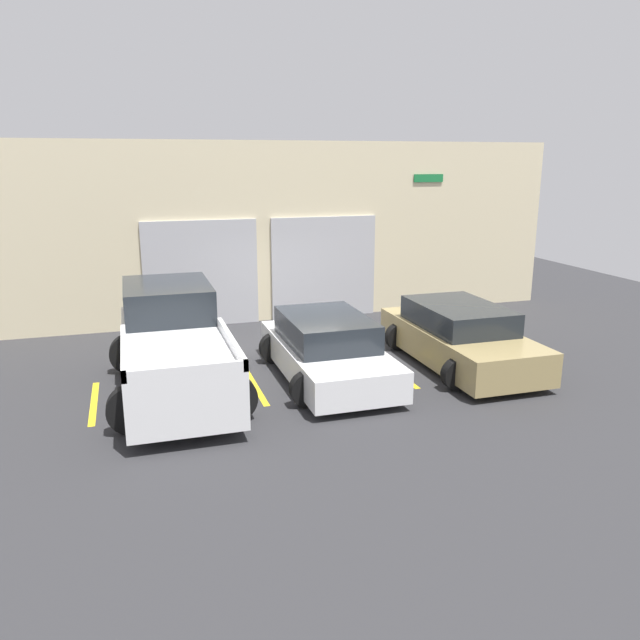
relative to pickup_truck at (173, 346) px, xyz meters
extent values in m
plane|color=#2D2D30|center=(2.99, 1.70, -0.88)|extent=(28.00, 28.00, 0.00)
cube|color=beige|center=(2.99, 5.00, 1.52)|extent=(16.71, 0.60, 4.80)
cube|color=#ADADB2|center=(1.10, 4.66, 0.52)|extent=(2.98, 0.08, 2.80)
cube|color=#ADADB2|center=(4.48, 4.66, 0.52)|extent=(2.98, 0.08, 2.80)
cube|color=#197238|center=(7.59, 4.67, 2.92)|extent=(0.90, 0.03, 0.22)
cube|color=white|center=(0.00, -0.29, -0.17)|extent=(1.85, 5.04, 0.96)
cube|color=#1E2328|center=(0.00, 1.10, 0.66)|extent=(1.70, 2.27, 0.69)
cube|color=white|center=(-0.89, -1.42, 0.40)|extent=(0.08, 2.77, 0.18)
cube|color=white|center=(0.89, -1.42, 0.40)|extent=(0.08, 2.77, 0.18)
cube|color=white|center=(0.00, -2.77, 0.40)|extent=(1.85, 0.08, 0.18)
cylinder|color=black|center=(-0.82, 1.28, -0.47)|extent=(0.82, 0.22, 0.82)
cylinder|color=black|center=(0.82, 1.28, -0.47)|extent=(0.82, 0.22, 0.82)
cylinder|color=black|center=(-0.82, -1.85, -0.47)|extent=(0.82, 0.22, 0.82)
cylinder|color=black|center=(0.82, -1.85, -0.47)|extent=(0.82, 0.22, 0.82)
cube|color=white|center=(2.99, -0.29, -0.43)|extent=(1.80, 4.24, 0.59)
cube|color=#1E2328|center=(2.99, -0.18, 0.13)|extent=(1.58, 2.33, 0.55)
cylinder|color=black|center=(2.20, 1.03, -0.55)|extent=(0.66, 0.22, 0.66)
cylinder|color=black|center=(3.78, 1.03, -0.55)|extent=(0.66, 0.22, 0.66)
cylinder|color=black|center=(2.20, -1.60, -0.55)|extent=(0.66, 0.22, 0.66)
cylinder|color=black|center=(3.78, -1.60, -0.55)|extent=(0.66, 0.22, 0.66)
cube|color=#9E8956|center=(5.98, -0.29, -0.40)|extent=(1.82, 4.41, 0.68)
cube|color=#1E2328|center=(5.98, -0.18, 0.19)|extent=(1.60, 2.42, 0.49)
cylinder|color=black|center=(5.18, 1.08, -0.56)|extent=(0.63, 0.22, 0.63)
cylinder|color=black|center=(6.78, 1.08, -0.56)|extent=(0.63, 0.22, 0.63)
cylinder|color=black|center=(5.18, -1.65, -0.56)|extent=(0.63, 0.22, 0.63)
cylinder|color=black|center=(6.78, -1.65, -0.56)|extent=(0.63, 0.22, 0.63)
cube|color=gold|center=(-1.50, -0.29, -0.87)|extent=(0.12, 2.20, 0.01)
cube|color=gold|center=(1.50, -0.29, -0.87)|extent=(0.12, 2.20, 0.01)
cube|color=gold|center=(4.49, -0.29, -0.87)|extent=(0.12, 2.20, 0.01)
cube|color=gold|center=(7.48, -0.29, -0.87)|extent=(0.12, 2.20, 0.01)
camera|label=1|loc=(-0.69, -11.68, 3.44)|focal=35.00mm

